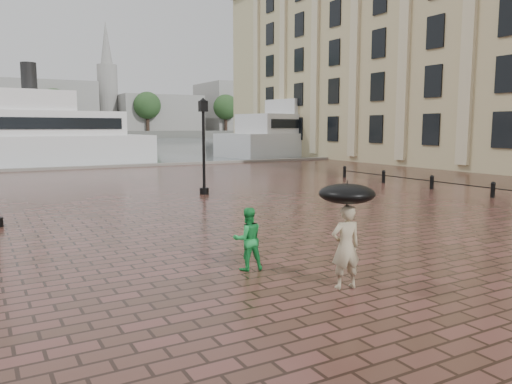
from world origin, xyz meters
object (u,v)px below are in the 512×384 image
Objects in this scene: street_lamps at (14,148)px; adult_pedestrian at (346,247)px; child_pedestrian at (248,239)px; ferry_far at (317,132)px.

adult_pedestrian is (4.85, -15.64, -1.49)m from street_lamps.
adult_pedestrian reaches higher than child_pedestrian.
ferry_far is at bearing -114.42° from adult_pedestrian.
ferry_far is at bearing 36.49° from street_lamps.
adult_pedestrian is 2.34m from child_pedestrian.
street_lamps is at bearing -154.70° from ferry_far.
ferry_far reaches higher than child_pedestrian.
street_lamps is 16.44m from adult_pedestrian.
child_pedestrian is 0.05× the size of ferry_far.
street_lamps reaches higher than adult_pedestrian.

